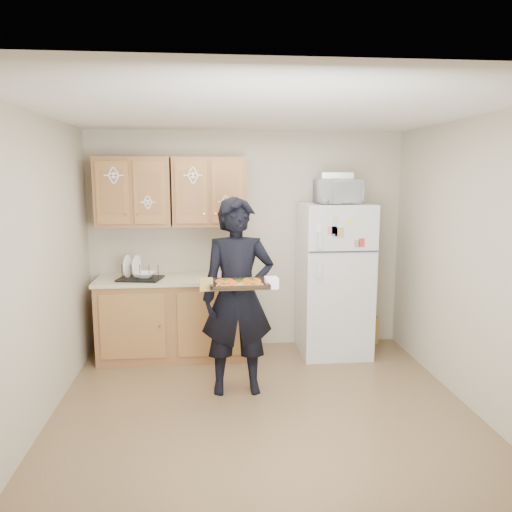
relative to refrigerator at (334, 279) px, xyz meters
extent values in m
plane|color=brown|center=(-0.95, -1.43, -0.85)|extent=(3.60, 3.60, 0.00)
plane|color=silver|center=(-0.95, -1.43, 1.65)|extent=(3.60, 3.60, 0.00)
cube|color=#B7AC94|center=(-0.95, 0.37, 0.40)|extent=(3.60, 0.04, 2.50)
cube|color=#B7AC94|center=(-0.95, -3.23, 0.40)|extent=(3.60, 0.04, 2.50)
cube|color=#B7AC94|center=(-2.75, -1.43, 0.40)|extent=(0.04, 3.60, 2.50)
cube|color=#B7AC94|center=(0.85, -1.43, 0.40)|extent=(0.04, 3.60, 2.50)
cube|color=silver|center=(0.00, 0.00, 0.00)|extent=(0.75, 0.70, 1.70)
cube|color=brown|center=(-1.80, 0.05, -0.42)|extent=(1.60, 0.60, 0.86)
cube|color=beige|center=(-1.80, 0.05, 0.03)|extent=(1.64, 0.64, 0.04)
cube|color=brown|center=(-2.20, 0.18, 0.98)|extent=(0.80, 0.33, 0.75)
cube|color=brown|center=(-1.38, 0.18, 0.98)|extent=(0.80, 0.33, 0.75)
cube|color=#DDC84E|center=(0.52, 0.24, -0.69)|extent=(0.20, 0.07, 0.32)
imported|color=black|center=(-1.14, -0.93, 0.06)|extent=(0.67, 0.45, 1.82)
cube|color=black|center=(-1.15, -1.23, 0.24)|extent=(0.50, 0.37, 0.04)
cylinder|color=orange|center=(-1.26, -1.31, 0.26)|extent=(0.17, 0.17, 0.02)
cylinder|color=orange|center=(-1.03, -1.31, 0.26)|extent=(0.17, 0.17, 0.02)
cylinder|color=orange|center=(-1.26, -1.15, 0.26)|extent=(0.17, 0.17, 0.02)
cylinder|color=orange|center=(-1.03, -1.14, 0.26)|extent=(0.17, 0.17, 0.02)
cylinder|color=orange|center=(-1.15, -1.23, 0.26)|extent=(0.17, 0.17, 0.02)
imported|color=silver|center=(0.00, -0.05, 0.98)|extent=(0.51, 0.37, 0.26)
cube|color=silver|center=(-0.01, -0.02, 1.15)|extent=(0.37, 0.28, 0.07)
cube|color=black|center=(-2.13, -0.03, 0.14)|extent=(0.50, 0.42, 0.18)
imported|color=white|center=(-2.09, -0.03, 0.10)|extent=(0.27, 0.27, 0.06)
imported|color=silver|center=(-1.34, -0.02, 0.14)|extent=(0.10, 0.10, 0.18)
camera|label=1|loc=(-1.40, -5.36, 1.17)|focal=35.00mm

